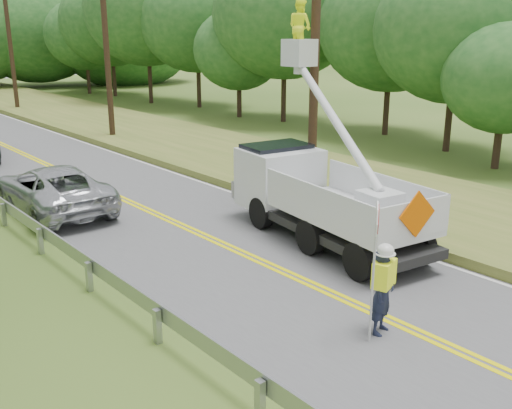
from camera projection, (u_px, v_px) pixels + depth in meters
ground at (466, 355)px, 10.69m from camera, size 140.00×140.00×0.00m
road at (114, 195)px, 20.98m from camera, size 7.20×96.00×0.03m
utility_poles at (180, 40)px, 24.75m from camera, size 1.60×43.30×10.00m
tall_grass_verge at (263, 163)px, 25.30m from camera, size 7.00×96.00×0.30m
treeline_right at (240, 22)px, 37.86m from camera, size 11.50×54.48×11.42m
flagger at (383, 286)px, 11.18m from camera, size 1.07×0.62×2.79m
bucket_truck at (307, 180)px, 16.97m from camera, size 3.92×7.14×6.61m
suv_silver at (53, 189)px, 18.87m from camera, size 2.71×5.55×1.52m
yard_sign at (338, 186)px, 20.03m from camera, size 0.53×0.05×0.76m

